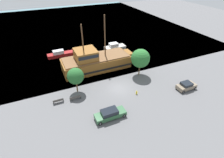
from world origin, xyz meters
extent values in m
plane|color=#5B5B5E|center=(0.00, 0.00, 0.00)|extent=(160.00, 160.00, 0.00)
plane|color=slate|center=(0.00, 44.00, 0.00)|extent=(80.00, 80.00, 0.00)
cube|color=brown|center=(-1.44, 9.32, 1.34)|extent=(15.30, 5.78, 2.68)
cube|color=black|center=(-1.44, 9.32, 0.94)|extent=(15.00, 5.86, 0.45)
cube|color=brown|center=(6.82, 9.32, 1.74)|extent=(1.40, 3.18, 1.88)
cube|color=brown|center=(-1.44, 9.32, 2.81)|extent=(14.69, 5.32, 0.25)
cube|color=brown|center=(-3.73, 9.32, 3.99)|extent=(4.59, 4.63, 2.12)
cube|color=black|center=(-3.73, 9.32, 4.31)|extent=(4.36, 4.69, 0.76)
cylinder|color=#4C331E|center=(0.86, 9.32, 7.43)|extent=(0.28, 0.28, 8.98)
cylinder|color=#4C331E|center=(-4.11, 9.32, 6.75)|extent=(0.28, 0.28, 7.64)
cube|color=maroon|center=(-7.87, 19.13, 0.43)|extent=(6.71, 1.86, 0.87)
cube|color=silver|center=(-8.38, 19.13, 1.29)|extent=(2.68, 1.45, 0.85)
cube|color=black|center=(-7.57, 19.13, 1.29)|extent=(0.12, 1.31, 0.68)
cube|color=#B7B2A8|center=(7.00, 17.22, 0.49)|extent=(5.91, 2.27, 0.99)
cube|color=silver|center=(6.55, 17.22, 1.47)|extent=(2.36, 1.77, 0.96)
cube|color=black|center=(7.26, 17.22, 1.47)|extent=(0.12, 1.59, 0.77)
cube|color=#2D5B38|center=(-4.74, -6.38, 0.61)|extent=(4.99, 1.76, 0.73)
cube|color=black|center=(-4.89, -6.38, 1.29)|extent=(2.60, 1.59, 0.63)
cylinder|color=black|center=(-2.71, -7.17, 0.33)|extent=(0.66, 0.22, 0.66)
cylinder|color=gray|center=(-2.71, -7.17, 0.33)|extent=(0.25, 0.25, 0.25)
cylinder|color=black|center=(-2.71, -5.59, 0.33)|extent=(0.66, 0.22, 0.66)
cylinder|color=gray|center=(-2.71, -5.59, 0.33)|extent=(0.25, 0.25, 0.25)
cylinder|color=black|center=(-6.78, -7.17, 0.33)|extent=(0.66, 0.22, 0.66)
cylinder|color=gray|center=(-6.78, -7.17, 0.33)|extent=(0.25, 0.25, 0.25)
cylinder|color=black|center=(-6.78, -5.59, 0.33)|extent=(0.66, 0.22, 0.66)
cylinder|color=gray|center=(-6.78, -5.59, 0.33)|extent=(0.25, 0.25, 0.25)
cube|color=#7F705B|center=(11.79, -5.41, 0.60)|extent=(3.81, 1.81, 0.73)
cube|color=black|center=(11.68, -5.41, 1.22)|extent=(1.98, 1.63, 0.50)
cylinder|color=black|center=(13.26, -6.22, 0.31)|extent=(0.62, 0.22, 0.62)
cylinder|color=gray|center=(13.26, -6.22, 0.31)|extent=(0.24, 0.25, 0.24)
cylinder|color=black|center=(13.26, -4.60, 0.31)|extent=(0.62, 0.22, 0.62)
cylinder|color=gray|center=(13.26, -4.60, 0.31)|extent=(0.24, 0.25, 0.24)
cylinder|color=black|center=(10.32, -6.22, 0.31)|extent=(0.62, 0.22, 0.62)
cylinder|color=gray|center=(10.32, -6.22, 0.31)|extent=(0.24, 0.25, 0.24)
cylinder|color=black|center=(10.32, -4.60, 0.31)|extent=(0.62, 0.22, 0.62)
cylinder|color=gray|center=(10.32, -4.60, 0.31)|extent=(0.24, 0.25, 0.24)
cylinder|color=yellow|center=(2.14, -2.92, 0.28)|extent=(0.22, 0.22, 0.56)
sphere|color=yellow|center=(2.14, -2.92, 0.64)|extent=(0.25, 0.25, 0.25)
cylinder|color=yellow|center=(1.98, -2.92, 0.31)|extent=(0.10, 0.09, 0.09)
cylinder|color=yellow|center=(2.30, -2.92, 0.31)|extent=(0.10, 0.09, 0.09)
cube|color=#4C4742|center=(-8.73, 0.23, 0.42)|extent=(1.97, 0.45, 0.05)
cube|color=#4C4742|center=(-8.73, 0.03, 0.65)|extent=(1.97, 0.06, 0.40)
cube|color=#2D2D2D|center=(-9.66, 0.23, 0.20)|extent=(0.12, 0.36, 0.40)
cube|color=#2D2D2D|center=(-7.81, 0.23, 0.20)|extent=(0.12, 0.36, 0.40)
cube|color=#4C4742|center=(-11.67, 0.66, 0.42)|extent=(1.82, 0.45, 0.05)
cube|color=#4C4742|center=(-11.67, 0.47, 0.65)|extent=(1.82, 0.06, 0.40)
cube|color=#2D2D2D|center=(-12.52, 0.66, 0.20)|extent=(0.12, 0.36, 0.40)
cube|color=#2D2D2D|center=(-10.82, 0.66, 0.20)|extent=(0.12, 0.36, 0.40)
cylinder|color=brown|center=(-7.78, 2.40, 1.10)|extent=(0.24, 0.24, 2.21)
sphere|color=#235B28|center=(-7.78, 2.40, 3.51)|extent=(3.06, 3.06, 3.06)
cylinder|color=brown|center=(6.17, 2.89, 1.14)|extent=(0.24, 0.24, 2.28)
sphere|color=#286B2D|center=(6.17, 2.89, 3.96)|extent=(3.96, 3.96, 3.96)
camera|label=1|loc=(-12.56, -24.55, 20.59)|focal=28.00mm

